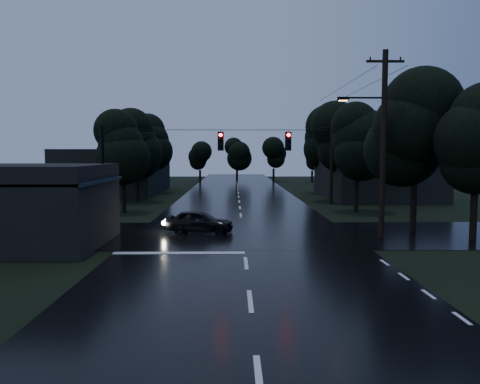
{
  "coord_description": "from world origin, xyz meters",
  "views": [
    {
      "loc": [
        -0.5,
        -14.01,
        4.53
      ],
      "look_at": [
        -0.14,
        12.96,
        2.33
      ],
      "focal_mm": 35.0,
      "sensor_mm": 36.0,
      "label": 1
    }
  ],
  "objects": [
    {
      "name": "tree_corner_far",
      "position": [
        12.0,
        10.0,
        5.24
      ],
      "size": [
        3.92,
        3.92,
        8.26
      ],
      "color": "black",
      "rests_on": "ground"
    },
    {
      "name": "ground",
      "position": [
        0.0,
        0.0,
        0.0
      ],
      "size": [
        160.0,
        160.0,
        0.0
      ],
      "primitive_type": "plane",
      "color": "black",
      "rests_on": "ground"
    },
    {
      "name": "anchor_pole_left",
      "position": [
        -7.5,
        11.0,
        3.0
      ],
      "size": [
        0.18,
        0.18,
        6.0
      ],
      "primitive_type": "cylinder",
      "color": "black",
      "rests_on": "ground"
    },
    {
      "name": "utility_pole_main",
      "position": [
        7.41,
        11.0,
        5.26
      ],
      "size": [
        3.5,
        0.3,
        10.0
      ],
      "color": "black",
      "rests_on": "ground"
    },
    {
      "name": "span_signals",
      "position": [
        0.56,
        10.99,
        5.24
      ],
      "size": [
        15.0,
        0.37,
        1.12
      ],
      "color": "black",
      "rests_on": "ground"
    },
    {
      "name": "tree_left_a",
      "position": [
        -9.0,
        22.0,
        5.24
      ],
      "size": [
        3.92,
        3.92,
        8.26
      ],
      "color": "black",
      "rests_on": "ground"
    },
    {
      "name": "building_far_right",
      "position": [
        14.0,
        34.0,
        2.2
      ],
      "size": [
        10.0,
        14.0,
        4.4
      ],
      "primitive_type": "cube",
      "color": "black",
      "rests_on": "ground"
    },
    {
      "name": "tree_right_a",
      "position": [
        9.0,
        22.0,
        5.62
      ],
      "size": [
        4.2,
        4.2,
        8.85
      ],
      "color": "black",
      "rests_on": "ground"
    },
    {
      "name": "tree_corner_near",
      "position": [
        10.0,
        13.0,
        5.99
      ],
      "size": [
        4.48,
        4.48,
        9.44
      ],
      "color": "black",
      "rests_on": "ground"
    },
    {
      "name": "tree_right_b",
      "position": [
        9.6,
        30.0,
        5.99
      ],
      "size": [
        4.48,
        4.48,
        9.44
      ],
      "color": "black",
      "rests_on": "ground"
    },
    {
      "name": "building_far_left",
      "position": [
        -14.0,
        40.0,
        2.5
      ],
      "size": [
        10.0,
        16.0,
        5.0
      ],
      "primitive_type": "cube",
      "color": "black",
      "rests_on": "ground"
    },
    {
      "name": "utility_pole_far",
      "position": [
        8.3,
        28.0,
        3.88
      ],
      "size": [
        2.0,
        0.3,
        7.5
      ],
      "color": "black",
      "rests_on": "ground"
    },
    {
      "name": "tree_left_c",
      "position": [
        -10.2,
        40.0,
        5.99
      ],
      "size": [
        4.48,
        4.48,
        9.44
      ],
      "color": "black",
      "rests_on": "ground"
    },
    {
      "name": "car",
      "position": [
        -2.5,
        12.61,
        0.67
      ],
      "size": [
        4.11,
        2.17,
        1.33
      ],
      "primitive_type": "imported",
      "rotation": [
        0.0,
        0.0,
        1.41
      ],
      "color": "black",
      "rests_on": "ground"
    },
    {
      "name": "main_road",
      "position": [
        0.0,
        30.0,
        0.0
      ],
      "size": [
        12.0,
        120.0,
        0.02
      ],
      "primitive_type": "cube",
      "color": "black",
      "rests_on": "ground"
    },
    {
      "name": "tree_left_b",
      "position": [
        -9.6,
        30.0,
        5.62
      ],
      "size": [
        4.2,
        4.2,
        8.85
      ],
      "color": "black",
      "rests_on": "ground"
    },
    {
      "name": "tree_right_c",
      "position": [
        10.2,
        40.0,
        6.37
      ],
      "size": [
        4.76,
        4.76,
        10.03
      ],
      "color": "black",
      "rests_on": "ground"
    },
    {
      "name": "cross_street",
      "position": [
        0.0,
        12.0,
        0.0
      ],
      "size": [
        60.0,
        9.0,
        0.02
      ],
      "primitive_type": "cube",
      "color": "black",
      "rests_on": "ground"
    }
  ]
}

